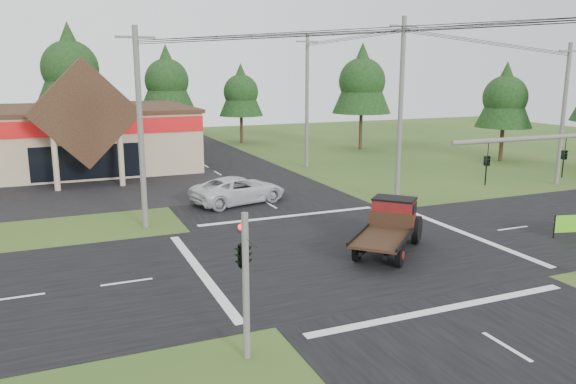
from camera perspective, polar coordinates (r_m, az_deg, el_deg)
ground at (r=26.42m, az=6.10°, el=-6.06°), size 120.00×120.00×0.00m
road_ns at (r=26.41m, az=6.10°, el=-6.04°), size 12.00×120.00×0.02m
road_ew at (r=26.41m, az=6.10°, el=-6.03°), size 120.00×12.00×0.02m
parking_apron at (r=41.75m, az=-24.77°, el=-0.28°), size 28.00×14.00×0.02m
cvs_building at (r=51.86m, az=-26.64°, el=4.89°), size 30.40×18.20×9.19m
traffic_signal_corner at (r=16.04m, az=-4.57°, el=-5.00°), size 0.53×2.48×4.40m
utility_pole_nw at (r=30.33m, az=-14.78°, el=6.40°), size 2.00×0.30×10.50m
utility_pole_ne at (r=36.19m, az=11.36°, el=8.25°), size 2.00×0.30×11.50m
utility_pole_far at (r=45.56m, az=26.20°, el=7.20°), size 2.00×0.30×10.20m
utility_pole_n at (r=48.40m, az=1.94°, el=9.26°), size 2.00×0.30×11.20m
tree_row_c at (r=62.93m, az=-21.28°, el=11.87°), size 7.28×7.28×13.13m
tree_row_d at (r=65.06m, az=-12.24°, el=11.21°), size 6.16×6.16×11.11m
tree_row_e at (r=65.16m, az=-4.81°, el=10.26°), size 5.04×5.04×9.09m
tree_side_ne at (r=60.07m, az=7.53°, el=11.31°), size 6.16×6.16×11.11m
tree_side_e_near at (r=55.31m, az=21.21°, el=9.13°), size 5.04×5.04×9.09m
antique_flatbed_truck at (r=26.21m, az=10.12°, el=-3.58°), size 5.68×5.58×2.41m
white_pickup at (r=35.69m, az=-5.04°, el=0.22°), size 6.64×4.23×1.71m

